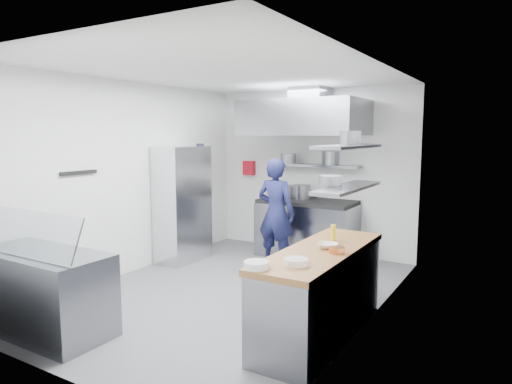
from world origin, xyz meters
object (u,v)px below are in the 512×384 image
Objects in this scene: wire_rack at (183,204)px; chef at (276,213)px; display_case at (44,292)px; gas_range at (307,230)px.

chef is at bearing 17.46° from wire_rack.
display_case is at bearing 74.54° from chef.
gas_range is 0.95× the size of chef.
chef is at bearing 74.33° from display_case.
gas_range is 2.10m from wire_rack.
chef is 1.12× the size of display_case.
chef is at bearing -102.24° from gas_range.
wire_rack is (-1.46, -0.46, 0.08)m from chef.
gas_range is at bearing 37.33° from wire_rack.
chef reaches higher than display_case.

